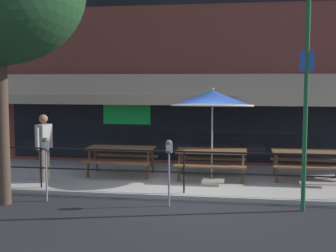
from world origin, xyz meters
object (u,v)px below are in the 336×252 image
parking_meter_far (169,153)px  patio_umbrella_centre (212,99)px  picnic_table_right (308,157)px  picnic_table_centre (211,156)px  pedestrian_walking (44,144)px  street_sign_pole (306,105)px  parking_meter_near (46,150)px  picnic_table_left (121,153)px

parking_meter_far → patio_umbrella_centre: bearing=74.0°
picnic_table_right → patio_umbrella_centre: 2.86m
picnic_table_centre → pedestrian_walking: pedestrian_walking is taller
pedestrian_walking → street_sign_pole: size_ratio=0.40×
parking_meter_near → street_sign_pole: size_ratio=0.34×
picnic_table_left → picnic_table_centre: (2.45, -0.10, 0.00)m
picnic_table_centre → patio_umbrella_centre: 1.48m
parking_meter_near → pedestrian_walking: bearing=115.2°
picnic_table_right → parking_meter_far: size_ratio=1.27×
picnic_table_right → parking_meter_near: parking_meter_near is taller
parking_meter_near → picnic_table_left: bearing=68.0°
parking_meter_far → picnic_table_centre: bearing=73.0°
patio_umbrella_centre → parking_meter_far: (-0.74, -2.58, -1.03)m
pedestrian_walking → street_sign_pole: 6.43m
picnic_table_centre → parking_meter_near: parking_meter_near is taller
picnic_table_centre → parking_meter_near: bearing=-145.1°
patio_umbrella_centre → pedestrian_walking: patio_umbrella_centre is taller
picnic_table_left → parking_meter_far: size_ratio=1.27×
picnic_table_right → patio_umbrella_centre: patio_umbrella_centre is taller
picnic_table_left → patio_umbrella_centre: (2.45, 0.06, 1.47)m
picnic_table_left → picnic_table_right: bearing=1.4°
parking_meter_near → street_sign_pole: street_sign_pole is taller
picnic_table_left → pedestrian_walking: bearing=-148.0°
picnic_table_right → street_sign_pole: size_ratio=0.43×
picnic_table_right → patio_umbrella_centre: (-2.45, -0.06, 1.47)m
pedestrian_walking → parking_meter_near: pedestrian_walking is taller
patio_umbrella_centre → pedestrian_walking: (-4.16, -1.13, -1.12)m
picnic_table_left → picnic_table_centre: bearing=-2.4°
picnic_table_right → street_sign_pole: bearing=-99.3°
patio_umbrella_centre → parking_meter_near: size_ratio=1.67×
picnic_table_left → patio_umbrella_centre: size_ratio=0.76×
picnic_table_centre → patio_umbrella_centre: bearing=90.0°
picnic_table_centre → picnic_table_right: bearing=5.2°
patio_umbrella_centre → picnic_table_left: bearing=-178.5°
parking_meter_far → pedestrian_walking: bearing=157.1°
picnic_table_right → parking_meter_near: bearing=-155.9°
picnic_table_centre → parking_meter_far: size_ratio=1.27×
picnic_table_left → street_sign_pole: street_sign_pole is taller
parking_meter_far → parking_meter_near: bearing=-179.7°
picnic_table_centre → parking_meter_near: (-3.47, -2.42, 0.44)m
pedestrian_walking → patio_umbrella_centre: bearing=15.2°
picnic_table_right → parking_meter_near: (-5.92, -2.65, 0.44)m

